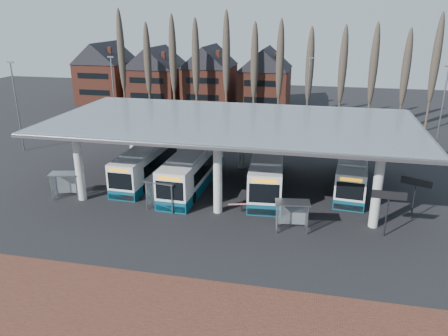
% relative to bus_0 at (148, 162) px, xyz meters
% --- Properties ---
extents(ground, '(140.00, 140.00, 0.00)m').
position_rel_bus_0_xyz_m(ground, '(8.39, -8.78, -1.54)').
color(ground, black).
rests_on(ground, ground).
extents(brick_strip, '(70.00, 10.00, 0.03)m').
position_rel_bus_0_xyz_m(brick_strip, '(8.39, -20.78, -1.53)').
color(brick_strip, brown).
rests_on(brick_strip, ground).
extents(station_canopy, '(32.00, 16.00, 6.34)m').
position_rel_bus_0_xyz_m(station_canopy, '(8.39, -0.78, 4.14)').
color(station_canopy, silver).
rests_on(station_canopy, ground).
extents(poplar_row, '(45.10, 1.10, 14.50)m').
position_rel_bus_0_xyz_m(poplar_row, '(8.39, 24.22, 7.23)').
color(poplar_row, '#473D33').
rests_on(poplar_row, ground).
extents(townhouse_row, '(36.80, 10.30, 12.25)m').
position_rel_bus_0_xyz_m(townhouse_row, '(-7.36, 35.22, 4.39)').
color(townhouse_row, brown).
rests_on(townhouse_row, ground).
extents(lamp_post_a, '(0.80, 0.16, 10.17)m').
position_rel_bus_0_xyz_m(lamp_post_a, '(-9.61, 13.22, 3.79)').
color(lamp_post_a, slate).
rests_on(lamp_post_a, ground).
extents(lamp_post_b, '(0.80, 0.16, 10.17)m').
position_rel_bus_0_xyz_m(lamp_post_b, '(14.39, 17.22, 3.79)').
color(lamp_post_b, slate).
rests_on(lamp_post_b, ground).
extents(lamp_post_c, '(0.80, 0.16, 10.17)m').
position_rel_bus_0_xyz_m(lamp_post_c, '(28.39, 11.22, 3.79)').
color(lamp_post_c, slate).
rests_on(lamp_post_c, ground).
extents(lamp_post_d, '(0.80, 0.16, 10.17)m').
position_rel_bus_0_xyz_m(lamp_post_d, '(-17.61, 5.22, 3.79)').
color(lamp_post_d, slate).
rests_on(lamp_post_d, ground).
extents(bus_0, '(2.85, 11.85, 3.27)m').
position_rel_bus_0_xyz_m(bus_0, '(0.00, 0.00, 0.00)').
color(bus_0, white).
rests_on(bus_0, ground).
extents(bus_1, '(2.99, 12.54, 3.47)m').
position_rel_bus_0_xyz_m(bus_1, '(4.85, -0.98, 0.09)').
color(bus_1, white).
rests_on(bus_1, ground).
extents(bus_2, '(3.72, 12.89, 3.53)m').
position_rel_bus_0_xyz_m(bus_2, '(11.59, 0.08, 0.12)').
color(bus_2, white).
rests_on(bus_2, ground).
extents(bus_3, '(3.49, 11.77, 3.22)m').
position_rel_bus_0_xyz_m(bus_3, '(19.20, 1.89, -0.02)').
color(bus_3, white).
rests_on(bus_3, ground).
extents(shelter_0, '(2.69, 1.74, 2.30)m').
position_rel_bus_0_xyz_m(shelter_0, '(-5.08, -6.21, 0.13)').
color(shelter_0, gray).
rests_on(shelter_0, ground).
extents(shelter_1, '(2.90, 1.78, 2.52)m').
position_rel_bus_0_xyz_m(shelter_1, '(3.86, -6.55, 0.29)').
color(shelter_1, gray).
rests_on(shelter_1, ground).
extents(shelter_2, '(2.66, 1.58, 2.33)m').
position_rel_bus_0_xyz_m(shelter_2, '(14.40, -8.17, 0.15)').
color(shelter_2, gray).
rests_on(shelter_2, ground).
extents(info_sign_0, '(2.36, 0.18, 3.50)m').
position_rel_bus_0_xyz_m(info_sign_0, '(21.02, -7.69, 1.40)').
color(info_sign_0, black).
rests_on(info_sign_0, ground).
extents(info_sign_1, '(2.12, 1.01, 3.36)m').
position_rel_bus_0_xyz_m(info_sign_1, '(23.45, -4.28, 1.28)').
color(info_sign_1, black).
rests_on(info_sign_1, ground).
extents(barrier, '(1.96, 0.83, 1.01)m').
position_rel_bus_0_xyz_m(barrier, '(10.25, -6.20, -0.76)').
color(barrier, black).
rests_on(barrier, ground).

